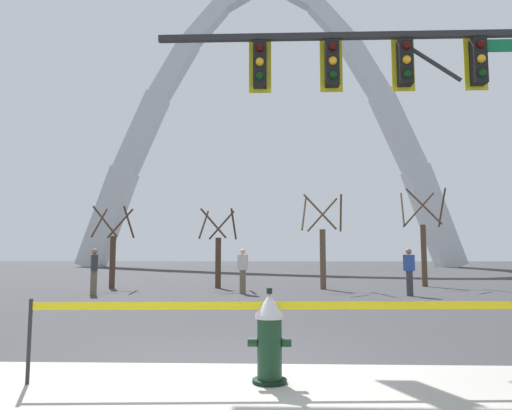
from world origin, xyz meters
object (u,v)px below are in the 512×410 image
at_px(fire_hydrant, 270,338).
at_px(pedestrian_standing_center, 243,271).
at_px(traffic_signal_gantry, 428,95).
at_px(pedestrian_walking_left, 409,271).
at_px(pedestrian_walking_right, 94,271).
at_px(monument_arch, 268,136).

height_order(fire_hydrant, pedestrian_standing_center, pedestrian_standing_center).
bearing_deg(traffic_signal_gantry, fire_hydrant, -128.23).
distance_m(fire_hydrant, traffic_signal_gantry, 6.27).
bearing_deg(pedestrian_walking_left, fire_hydrant, -112.26).
relative_size(fire_hydrant, pedestrian_walking_left, 0.62).
bearing_deg(pedestrian_standing_center, traffic_signal_gantry, -63.67).
distance_m(traffic_signal_gantry, pedestrian_walking_left, 8.43).
relative_size(traffic_signal_gantry, pedestrian_walking_right, 4.92).
relative_size(traffic_signal_gantry, pedestrian_standing_center, 4.92).
bearing_deg(traffic_signal_gantry, pedestrian_walking_right, 140.79).
xyz_separation_m(traffic_signal_gantry, pedestrian_standing_center, (-4.06, 8.20, -3.59)).
bearing_deg(pedestrian_standing_center, pedestrian_walking_right, -171.70).
relative_size(pedestrian_standing_center, pedestrian_walking_right, 1.00).
height_order(monument_arch, pedestrian_standing_center, monument_arch).
bearing_deg(fire_hydrant, pedestrian_walking_right, 118.48).
distance_m(fire_hydrant, pedestrian_standing_center, 12.08).
xyz_separation_m(fire_hydrant, traffic_signal_gantry, (3.02, 3.83, 3.94)).
height_order(fire_hydrant, pedestrian_walking_right, pedestrian_walking_right).
bearing_deg(pedestrian_standing_center, pedestrian_walking_left, -7.46).
bearing_deg(monument_arch, fire_hydrant, -89.48).
relative_size(monument_arch, pedestrian_walking_left, 29.94).
xyz_separation_m(monument_arch, pedestrian_standing_center, (-0.54, -42.66, -15.75)).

